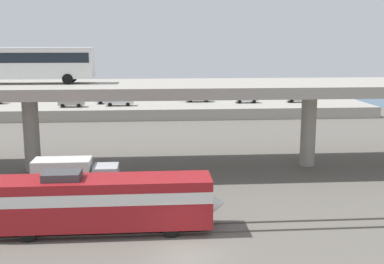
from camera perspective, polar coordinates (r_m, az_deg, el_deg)
The scene contains 15 objects.
ground_plane at distance 29.84m, azimuth -0.62°, elevation -14.18°, with size 260.00×260.00×0.00m, color #605B54.
rail_strip_near at distance 32.77m, azimuth -1.01°, elevation -11.70°, with size 110.00×0.12×0.12m, color #59544C.
rail_strip_far at distance 34.19m, azimuth -1.17°, elevation -10.72°, with size 110.00×0.12×0.12m, color #59544C.
train_locomotive at distance 32.81m, azimuth -9.28°, elevation -7.84°, with size 15.44×3.04×4.18m.
highway_overpass at distance 47.28m, azimuth -2.29°, elevation 4.82°, with size 96.00×11.06×8.45m.
transit_bus_on_overpass at distance 48.94m, azimuth -18.54°, elevation 7.79°, with size 12.00×2.68×3.40m.
service_truck_west at distance 41.09m, azimuth -13.67°, elevation -4.99°, with size 6.80×2.46×3.04m.
pier_parking_lot at distance 82.84m, azimuth -3.20°, elevation 2.66°, with size 69.53×13.33×1.80m, color #9E998E.
parked_car_0 at distance 81.29m, azimuth -13.90°, elevation 3.39°, with size 4.10×1.86×1.50m.
parked_car_1 at distance 85.53m, azimuth 0.67°, elevation 4.06°, with size 4.54×1.96×1.50m.
parked_car_2 at distance 84.65m, azimuth 6.35°, elevation 3.93°, with size 4.01×1.92×1.50m.
parked_car_3 at distance 86.97m, azimuth 12.30°, elevation 3.93°, with size 4.17×1.84×1.50m.
parked_car_4 at distance 81.24m, azimuth -8.55°, elevation 3.59°, with size 4.66×1.83×1.50m.
parked_car_6 at distance 84.23m, azimuth -9.73°, elevation 3.81°, with size 4.42×1.92×1.50m.
harbor_water at distance 105.76m, azimuth -3.49°, elevation 3.94°, with size 140.00×36.00×0.01m, color #385B7A.
Camera 1 is at (-1.80, -26.99, 12.60)m, focal length 45.61 mm.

